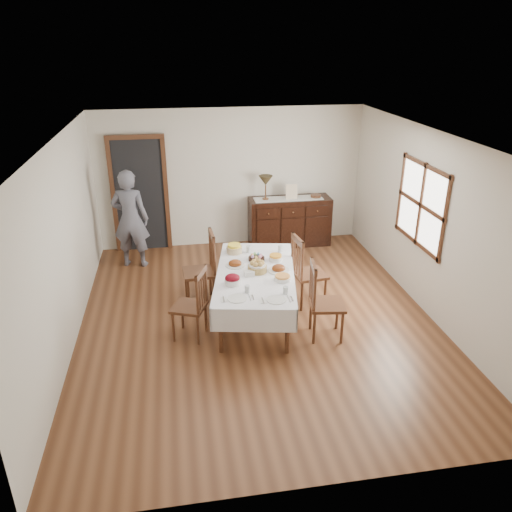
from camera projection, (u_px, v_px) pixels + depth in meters
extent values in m
plane|color=brown|center=(257.00, 319.00, 7.24)|extent=(6.00, 6.00, 0.00)
cube|color=white|center=(257.00, 138.00, 6.19)|extent=(5.00, 6.00, 0.02)
cube|color=silver|center=(231.00, 178.00, 9.42)|extent=(5.00, 0.02, 2.60)
cube|color=silver|center=(319.00, 369.00, 4.00)|extent=(5.00, 0.02, 2.60)
cube|color=silver|center=(64.00, 247.00, 6.34)|extent=(0.02, 6.00, 2.60)
cube|color=silver|center=(430.00, 225.00, 7.09)|extent=(0.02, 6.00, 2.60)
cube|color=white|center=(422.00, 205.00, 7.28)|extent=(0.02, 1.30, 1.10)
cube|color=#4D2B1A|center=(421.00, 205.00, 7.27)|extent=(0.03, 1.46, 1.26)
cube|color=black|center=(140.00, 196.00, 9.23)|extent=(0.90, 0.06, 2.10)
cube|color=#4D2B1A|center=(140.00, 196.00, 9.21)|extent=(1.04, 0.08, 2.18)
cube|color=white|center=(255.00, 273.00, 7.00)|extent=(1.40, 2.23, 0.04)
cylinder|color=#4D2B1A|center=(221.00, 330.00, 6.34)|extent=(0.06, 0.06, 0.67)
cylinder|color=#4D2B1A|center=(287.00, 330.00, 6.32)|extent=(0.06, 0.06, 0.67)
cylinder|color=#4D2B1A|center=(230.00, 270.00, 7.98)|extent=(0.06, 0.06, 0.67)
cylinder|color=#4D2B1A|center=(283.00, 270.00, 7.96)|extent=(0.06, 0.06, 0.67)
cube|color=white|center=(218.00, 282.00, 7.07)|extent=(0.41, 2.08, 0.32)
cube|color=white|center=(293.00, 282.00, 7.05)|extent=(0.41, 2.08, 0.32)
cube|color=white|center=(254.00, 321.00, 6.10)|extent=(1.06, 0.22, 0.32)
cube|color=white|center=(257.00, 253.00, 8.02)|extent=(1.06, 0.22, 0.32)
cube|color=#4D2B1A|center=(189.00, 307.00, 6.64)|extent=(0.55, 0.55, 0.04)
cylinder|color=#4D2B1A|center=(182.00, 314.00, 6.92)|extent=(0.04, 0.04, 0.43)
cylinder|color=#4D2B1A|center=(173.00, 327.00, 6.61)|extent=(0.04, 0.04, 0.43)
cylinder|color=#4D2B1A|center=(206.00, 317.00, 6.85)|extent=(0.04, 0.04, 0.43)
cylinder|color=#4D2B1A|center=(198.00, 330.00, 6.55)|extent=(0.04, 0.04, 0.43)
cylinder|color=#4D2B1A|center=(206.00, 283.00, 6.65)|extent=(0.04, 0.04, 0.56)
cylinder|color=#4D2B1A|center=(197.00, 296.00, 6.33)|extent=(0.04, 0.04, 0.56)
cube|color=#4D2B1A|center=(201.00, 273.00, 6.39)|extent=(0.19, 0.39, 0.08)
cylinder|color=#4D2B1A|center=(204.00, 288.00, 6.58)|extent=(0.02, 0.02, 0.46)
cylinder|color=#4D2B1A|center=(202.00, 291.00, 6.50)|extent=(0.02, 0.02, 0.46)
cylinder|color=#4D2B1A|center=(200.00, 294.00, 6.41)|extent=(0.02, 0.02, 0.46)
cube|color=#4D2B1A|center=(199.00, 272.00, 7.49)|extent=(0.49, 0.49, 0.04)
cylinder|color=#4D2B1A|center=(186.00, 284.00, 7.73)|extent=(0.04, 0.04, 0.48)
cylinder|color=#4D2B1A|center=(189.00, 295.00, 7.39)|extent=(0.04, 0.04, 0.48)
cylinder|color=#4D2B1A|center=(210.00, 281.00, 7.81)|extent=(0.04, 0.04, 0.48)
cylinder|color=#4D2B1A|center=(214.00, 292.00, 7.47)|extent=(0.04, 0.04, 0.48)
cylinder|color=#4D2B1A|center=(210.00, 247.00, 7.59)|extent=(0.04, 0.04, 0.63)
cylinder|color=#4D2B1A|center=(214.00, 257.00, 7.23)|extent=(0.04, 0.04, 0.63)
cube|color=#4D2B1A|center=(212.00, 235.00, 7.30)|extent=(0.07, 0.45, 0.09)
cylinder|color=#4D2B1A|center=(211.00, 251.00, 7.51)|extent=(0.02, 0.02, 0.51)
cylinder|color=#4D2B1A|center=(212.00, 253.00, 7.42)|extent=(0.02, 0.02, 0.51)
cylinder|color=#4D2B1A|center=(213.00, 256.00, 7.33)|extent=(0.02, 0.02, 0.51)
cube|color=#4D2B1A|center=(327.00, 305.00, 6.63)|extent=(0.51, 0.51, 0.04)
cylinder|color=#4D2B1A|center=(342.00, 328.00, 6.57)|extent=(0.04, 0.04, 0.47)
cylinder|color=#4D2B1A|center=(337.00, 314.00, 6.90)|extent=(0.04, 0.04, 0.47)
cylinder|color=#4D2B1A|center=(314.00, 328.00, 6.56)|extent=(0.04, 0.04, 0.47)
cylinder|color=#4D2B1A|center=(311.00, 314.00, 6.89)|extent=(0.04, 0.04, 0.47)
cylinder|color=#4D2B1A|center=(315.00, 291.00, 6.32)|extent=(0.04, 0.04, 0.60)
cylinder|color=#4D2B1A|center=(311.00, 278.00, 6.68)|extent=(0.04, 0.04, 0.60)
cube|color=#4D2B1A|center=(314.00, 267.00, 6.40)|extent=(0.10, 0.43, 0.09)
cylinder|color=#4D2B1A|center=(314.00, 289.00, 6.42)|extent=(0.02, 0.02, 0.50)
cylinder|color=#4D2B1A|center=(313.00, 286.00, 6.51)|extent=(0.02, 0.02, 0.50)
cylinder|color=#4D2B1A|center=(312.00, 283.00, 6.60)|extent=(0.02, 0.02, 0.50)
cube|color=#4D2B1A|center=(310.00, 274.00, 7.46)|extent=(0.51, 0.51, 0.04)
cylinder|color=#4D2B1A|center=(325.00, 293.00, 7.45)|extent=(0.04, 0.04, 0.47)
cylinder|color=#4D2B1A|center=(315.00, 282.00, 7.78)|extent=(0.04, 0.04, 0.47)
cylinder|color=#4D2B1A|center=(302.00, 296.00, 7.36)|extent=(0.04, 0.04, 0.47)
cylinder|color=#4D2B1A|center=(293.00, 285.00, 7.68)|extent=(0.04, 0.04, 0.47)
cylinder|color=#4D2B1A|center=(302.00, 262.00, 7.11)|extent=(0.04, 0.04, 0.61)
cylinder|color=#4D2B1A|center=(293.00, 252.00, 7.46)|extent=(0.04, 0.04, 0.61)
cube|color=#4D2B1A|center=(298.00, 240.00, 7.18)|extent=(0.10, 0.44, 0.09)
cylinder|color=#4D2B1A|center=(300.00, 261.00, 7.21)|extent=(0.02, 0.02, 0.50)
cylinder|color=#4D2B1A|center=(297.00, 258.00, 7.30)|extent=(0.02, 0.02, 0.50)
cylinder|color=#4D2B1A|center=(295.00, 256.00, 7.38)|extent=(0.02, 0.02, 0.50)
cube|color=black|center=(289.00, 221.00, 9.67)|extent=(1.56, 0.52, 0.94)
cube|color=black|center=(268.00, 213.00, 9.24)|extent=(0.44, 0.02, 0.19)
sphere|color=brown|center=(269.00, 214.00, 9.22)|extent=(0.03, 0.03, 0.03)
cube|color=black|center=(293.00, 212.00, 9.31)|extent=(0.44, 0.02, 0.19)
sphere|color=brown|center=(293.00, 212.00, 9.29)|extent=(0.03, 0.03, 0.03)
cube|color=black|center=(317.00, 211.00, 9.38)|extent=(0.44, 0.02, 0.19)
sphere|color=brown|center=(317.00, 211.00, 9.36)|extent=(0.03, 0.03, 0.03)
imported|color=slate|center=(130.00, 216.00, 8.58)|extent=(0.64, 0.48, 1.85)
cylinder|color=olive|center=(257.00, 269.00, 6.97)|extent=(0.27, 0.27, 0.10)
cylinder|color=silver|center=(257.00, 265.00, 6.95)|extent=(0.24, 0.24, 0.02)
sphere|color=#B58B47|center=(262.00, 263.00, 6.95)|extent=(0.08, 0.08, 0.08)
sphere|color=#B58B47|center=(259.00, 261.00, 7.00)|extent=(0.08, 0.08, 0.08)
sphere|color=#B58B47|center=(254.00, 261.00, 6.99)|extent=(0.08, 0.08, 0.08)
sphere|color=#B58B47|center=(252.00, 263.00, 6.93)|extent=(0.08, 0.08, 0.08)
sphere|color=#B58B47|center=(255.00, 265.00, 6.88)|extent=(0.08, 0.08, 0.08)
sphere|color=#B58B47|center=(260.00, 265.00, 6.89)|extent=(0.08, 0.08, 0.08)
cylinder|color=black|center=(256.00, 259.00, 7.34)|extent=(0.24, 0.24, 0.05)
ellipsoid|color=#FF9CBC|center=(261.00, 256.00, 7.34)|extent=(0.05, 0.05, 0.06)
ellipsoid|color=#65B5DF|center=(259.00, 254.00, 7.38)|extent=(0.05, 0.05, 0.06)
ellipsoid|color=#91E080|center=(255.00, 254.00, 7.38)|extent=(0.05, 0.05, 0.06)
ellipsoid|color=#F7A562|center=(252.00, 255.00, 7.34)|extent=(0.05, 0.05, 0.06)
ellipsoid|color=#DD9EEF|center=(253.00, 257.00, 7.29)|extent=(0.05, 0.05, 0.06)
ellipsoid|color=#FCD16B|center=(256.00, 258.00, 7.26)|extent=(0.05, 0.05, 0.06)
ellipsoid|color=#FF9CBC|center=(260.00, 257.00, 7.28)|extent=(0.05, 0.05, 0.06)
cylinder|color=silver|center=(235.00, 265.00, 7.17)|extent=(0.28, 0.28, 0.02)
ellipsoid|color=maroon|center=(235.00, 263.00, 7.16)|extent=(0.19, 0.16, 0.11)
cylinder|color=silver|center=(278.00, 270.00, 7.02)|extent=(0.31, 0.31, 0.02)
ellipsoid|color=maroon|center=(279.00, 268.00, 7.01)|extent=(0.19, 0.16, 0.11)
cylinder|color=silver|center=(233.00, 282.00, 6.63)|extent=(0.21, 0.21, 0.07)
ellipsoid|color=#630612|center=(232.00, 278.00, 6.61)|extent=(0.20, 0.17, 0.11)
cylinder|color=silver|center=(276.00, 259.00, 7.33)|extent=(0.20, 0.20, 0.07)
cylinder|color=#F89F29|center=(276.00, 256.00, 7.31)|extent=(0.18, 0.18, 0.03)
cylinder|color=tan|center=(234.00, 250.00, 7.60)|extent=(0.24, 0.24, 0.10)
cylinder|color=yellow|center=(234.00, 246.00, 7.57)|extent=(0.20, 0.20, 0.04)
cylinder|color=silver|center=(282.00, 279.00, 6.74)|extent=(0.23, 0.23, 0.05)
cylinder|color=orange|center=(283.00, 276.00, 6.72)|extent=(0.20, 0.20, 0.02)
cube|color=silver|center=(249.00, 274.00, 6.86)|extent=(0.15, 0.11, 0.07)
cylinder|color=silver|center=(237.00, 298.00, 6.27)|extent=(0.25, 0.25, 0.01)
cube|color=silver|center=(224.00, 300.00, 6.24)|extent=(0.10, 0.13, 0.01)
cube|color=silver|center=(224.00, 299.00, 6.24)|extent=(0.04, 0.16, 0.01)
cube|color=silver|center=(250.00, 298.00, 6.29)|extent=(0.04, 0.18, 0.01)
cube|color=silver|center=(253.00, 297.00, 6.30)|extent=(0.04, 0.14, 0.01)
cylinder|color=silver|center=(247.00, 289.00, 6.41)|extent=(0.07, 0.07, 0.10)
cylinder|color=silver|center=(276.00, 300.00, 6.24)|extent=(0.25, 0.25, 0.01)
cube|color=silver|center=(263.00, 301.00, 6.21)|extent=(0.10, 0.13, 0.01)
cube|color=silver|center=(263.00, 301.00, 6.21)|extent=(0.04, 0.16, 0.01)
cube|color=silver|center=(289.00, 299.00, 6.26)|extent=(0.04, 0.18, 0.01)
cube|color=silver|center=(292.00, 299.00, 6.27)|extent=(0.04, 0.14, 0.01)
cylinder|color=silver|center=(286.00, 290.00, 6.38)|extent=(0.07, 0.07, 0.10)
cylinder|color=silver|center=(248.00, 249.00, 7.60)|extent=(0.07, 0.07, 0.11)
cylinder|color=silver|center=(280.00, 249.00, 7.61)|extent=(0.06, 0.06, 0.11)
cube|color=silver|center=(288.00, 199.00, 9.44)|extent=(1.30, 0.35, 0.01)
cylinder|color=brown|center=(266.00, 199.00, 9.39)|extent=(0.12, 0.12, 0.03)
cylinder|color=brown|center=(266.00, 192.00, 9.34)|extent=(0.02, 0.02, 0.25)
cone|color=#3F341E|center=(266.00, 180.00, 9.25)|extent=(0.26, 0.26, 0.18)
cube|color=beige|center=(292.00, 192.00, 9.38)|extent=(0.22, 0.08, 0.28)
cylinder|color=#4D2B1A|center=(316.00, 196.00, 9.51)|extent=(0.20, 0.20, 0.06)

